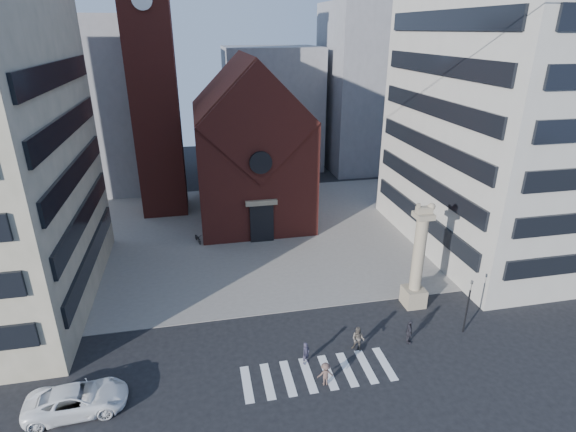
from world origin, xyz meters
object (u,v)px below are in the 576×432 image
object	(u,v)px
traffic_light	(468,305)
pedestrian_2	(409,332)
scooter_0	(198,238)
lion_column	(417,266)
pedestrian_0	(306,353)
pedestrian_1	(358,339)
white_car	(77,400)

from	to	relation	value
traffic_light	pedestrian_2	world-z (taller)	traffic_light
scooter_0	lion_column	bearing A→B (deg)	-58.43
traffic_light	scooter_0	world-z (taller)	traffic_light
traffic_light	pedestrian_0	bearing A→B (deg)	-175.82
pedestrian_0	lion_column	bearing A→B (deg)	-9.25
lion_column	pedestrian_0	bearing A→B (deg)	-153.96
pedestrian_1	scooter_0	world-z (taller)	pedestrian_1
traffic_light	scooter_0	distance (m)	26.52
traffic_light	scooter_0	xyz separation A→B (m)	(-18.51, 18.91, -1.77)
lion_column	pedestrian_2	world-z (taller)	lion_column
pedestrian_2	scooter_0	world-z (taller)	pedestrian_2
pedestrian_2	pedestrian_0	bearing A→B (deg)	108.91
white_car	pedestrian_1	size ratio (longest dim) A/B	3.03
lion_column	pedestrian_1	world-z (taller)	lion_column
lion_column	white_car	xyz separation A→B (m)	(-23.74, -6.05, -2.69)
lion_column	scooter_0	size ratio (longest dim) A/B	4.84
traffic_light	pedestrian_0	size ratio (longest dim) A/B	2.70
lion_column	scooter_0	distance (m)	22.44
pedestrian_1	pedestrian_2	bearing A→B (deg)	37.61
white_car	pedestrian_1	xyz separation A→B (m)	(17.54, 1.72, 0.14)
traffic_light	white_car	size ratio (longest dim) A/B	0.78
lion_column	pedestrian_2	xyz separation A→B (m)	(-2.47, -4.30, -2.55)
white_car	scooter_0	distance (m)	22.17
traffic_light	white_car	world-z (taller)	traffic_light
traffic_light	scooter_0	size ratio (longest dim) A/B	2.40
pedestrian_2	lion_column	bearing A→B (deg)	-15.26
traffic_light	pedestrian_1	xyz separation A→B (m)	(-8.20, -0.33, -1.37)
traffic_light	pedestrian_2	xyz separation A→B (m)	(-4.46, -0.30, -1.38)
pedestrian_1	scooter_0	xyz separation A→B (m)	(-10.31, 19.24, -0.39)
pedestrian_2	scooter_0	xyz separation A→B (m)	(-14.05, 19.21, -0.38)
scooter_0	pedestrian_1	bearing A→B (deg)	-78.18
traffic_light	pedestrian_0	distance (m)	12.09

